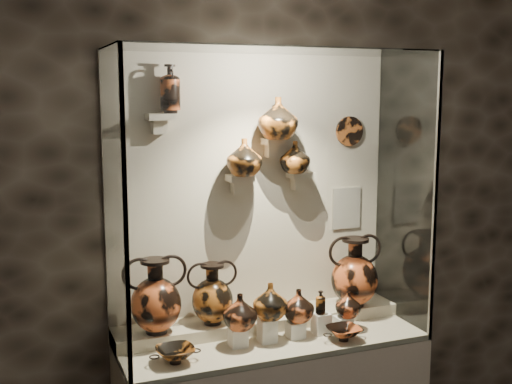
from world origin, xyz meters
TOP-DOWN VIEW (x-y plane):
  - wall_back at (0.00, 2.50)m, footprint 5.00×0.02m
  - front_tier at (0.00, 2.18)m, footprint 1.68×0.58m
  - rear_tier at (0.00, 2.35)m, footprint 1.70×0.25m
  - back_panel at (0.00, 2.50)m, footprint 1.70×0.03m
  - glass_front at (0.00, 1.88)m, footprint 1.70×0.01m
  - glass_left at (-0.85, 2.18)m, footprint 0.01×0.60m
  - glass_right at (0.85, 2.18)m, footprint 0.01×0.60m
  - glass_top at (0.00, 2.18)m, footprint 1.70×0.60m
  - frame_post_left at (-0.84, 1.89)m, footprint 0.02×0.02m
  - frame_post_right at (0.84, 1.89)m, footprint 0.02×0.02m
  - pedestal_a at (-0.22, 2.13)m, footprint 0.09×0.09m
  - pedestal_b at (-0.05, 2.13)m, footprint 0.09×0.09m
  - pedestal_c at (0.12, 2.13)m, footprint 0.09×0.09m
  - pedestal_d at (0.28, 2.13)m, footprint 0.09×0.09m
  - pedestal_e at (0.42, 2.13)m, footprint 0.09×0.09m
  - bracket_ul at (-0.55, 2.42)m, footprint 0.14×0.12m
  - bracket_ca at (-0.10, 2.42)m, footprint 0.14×0.12m
  - bracket_cb at (0.10, 2.42)m, footprint 0.10×0.12m
  - bracket_cc at (0.28, 2.42)m, footprint 0.14×0.12m
  - amphora_left at (-0.62, 2.31)m, footprint 0.36×0.36m
  - amphora_mid at (-0.30, 2.33)m, footprint 0.34×0.34m
  - amphora_right at (0.59, 2.30)m, footprint 0.37×0.37m
  - jug_a at (-0.21, 2.12)m, footprint 0.21×0.21m
  - jug_b at (-0.03, 2.13)m, footprint 0.25×0.25m
  - jug_c at (0.14, 2.13)m, footprint 0.23×0.23m
  - jug_e at (0.44, 2.11)m, footprint 0.18×0.18m
  - lekythos_small at (0.27, 2.11)m, footprint 0.08×0.08m
  - kylix_left at (-0.59, 2.04)m, footprint 0.31×0.28m
  - kylix_right at (0.35, 1.99)m, footprint 0.26×0.23m
  - lekythos_tall at (-0.49, 2.41)m, footprint 0.15×0.15m
  - ovoid_vase_a at (-0.09, 2.37)m, footprint 0.27×0.27m
  - ovoid_vase_b at (0.11, 2.36)m, footprint 0.30×0.30m
  - ovoid_vase_c at (0.23, 2.38)m, footprint 0.22×0.22m
  - wall_plate at (0.63, 2.47)m, footprint 0.18×0.02m
  - info_placard at (0.62, 2.47)m, footprint 0.19×0.01m

SIDE VIEW (x-z plane):
  - front_tier at x=0.00m, z-range 0.80..0.83m
  - rear_tier at x=0.00m, z-range 0.80..0.90m
  - pedestal_e at x=0.42m, z-range 0.83..0.91m
  - pedestal_c at x=0.12m, z-range 0.83..0.92m
  - kylix_right at x=0.35m, z-range 0.83..0.92m
  - pedestal_a at x=-0.22m, z-range 0.83..0.93m
  - kylix_left at x=-0.59m, z-range 0.83..0.93m
  - pedestal_d at x=0.28m, z-range 0.83..0.95m
  - pedestal_b at x=-0.05m, z-range 0.83..0.96m
  - jug_e at x=0.44m, z-range 0.91..1.06m
  - jug_c at x=0.14m, z-range 0.92..1.10m
  - lekythos_small at x=0.27m, z-range 0.95..1.10m
  - jug_a at x=-0.21m, z-range 0.93..1.12m
  - jug_b at x=-0.03m, z-range 0.96..1.16m
  - amphora_mid at x=-0.30m, z-range 0.90..1.25m
  - amphora_left at x=-0.62m, z-range 0.90..1.31m
  - amphora_right at x=0.59m, z-range 0.90..1.32m
  - info_placard at x=0.62m, z-range 1.34..1.60m
  - wall_back at x=0.00m, z-range 0.00..3.20m
  - back_panel at x=0.00m, z-range 0.80..2.40m
  - glass_front at x=0.00m, z-range 0.80..2.40m
  - glass_left at x=-0.85m, z-range 0.80..2.40m
  - glass_right at x=0.85m, z-range 0.80..2.40m
  - frame_post_left at x=-0.84m, z-range 0.80..2.40m
  - frame_post_right at x=0.84m, z-range 0.80..2.40m
  - bracket_ca at x=-0.10m, z-range 1.68..1.72m
  - bracket_cc at x=0.28m, z-range 1.68..1.72m
  - ovoid_vase_c at x=0.23m, z-range 1.72..1.90m
  - ovoid_vase_a at x=-0.09m, z-range 1.72..1.93m
  - bracket_cb at x=0.10m, z-range 1.88..1.92m
  - wall_plate at x=0.63m, z-range 1.86..2.03m
  - ovoid_vase_b at x=0.11m, z-range 1.92..2.15m
  - bracket_ul at x=-0.55m, z-range 2.03..2.07m
  - lekythos_tall at x=-0.49m, z-range 2.07..2.36m
  - glass_top at x=0.00m, z-range 2.39..2.40m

